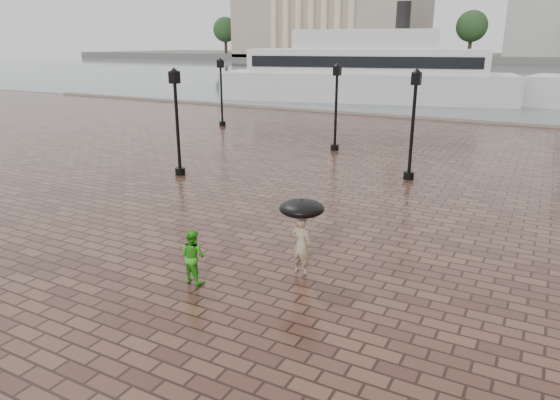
# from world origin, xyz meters

# --- Properties ---
(ground) EXTENTS (300.00, 300.00, 0.00)m
(ground) POSITION_xyz_m (0.00, 0.00, 0.00)
(ground) COLOR #3A211A
(ground) RESTS_ON ground
(harbour_water) EXTENTS (240.00, 240.00, 0.00)m
(harbour_water) POSITION_xyz_m (0.00, 92.00, 0.00)
(harbour_water) COLOR #474F57
(harbour_water) RESTS_ON ground
(quay_edge) EXTENTS (80.00, 0.60, 0.30)m
(quay_edge) POSITION_xyz_m (0.00, 32.00, 0.00)
(quay_edge) COLOR slate
(quay_edge) RESTS_ON ground
(far_shore) EXTENTS (300.00, 60.00, 2.00)m
(far_shore) POSITION_xyz_m (0.00, 160.00, 1.00)
(far_shore) COLOR #4C4C47
(far_shore) RESTS_ON ground
(museum) EXTENTS (57.00, 32.50, 26.00)m
(museum) POSITION_xyz_m (-55.00, 144.61, 13.91)
(museum) COLOR gray
(museum) RESTS_ON ground
(far_trees) EXTENTS (188.00, 8.00, 13.50)m
(far_trees) POSITION_xyz_m (0.00, 138.00, 9.42)
(far_trees) COLOR #2D2119
(far_trees) RESTS_ON ground
(street_lamps) EXTENTS (21.44, 14.44, 4.40)m
(street_lamps) POSITION_xyz_m (-1.60, 17.60, 2.33)
(street_lamps) COLOR black
(street_lamps) RESTS_ON ground
(adult_pedestrian) EXTENTS (0.57, 0.40, 1.51)m
(adult_pedestrian) POSITION_xyz_m (2.91, 3.72, 0.75)
(adult_pedestrian) COLOR tan
(adult_pedestrian) RESTS_ON ground
(child_pedestrian) EXTENTS (0.70, 0.58, 1.33)m
(child_pedestrian) POSITION_xyz_m (0.84, 2.06, 0.66)
(child_pedestrian) COLOR green
(child_pedestrian) RESTS_ON ground
(ferry_near) EXTENTS (28.66, 12.72, 9.14)m
(ferry_near) POSITION_xyz_m (-8.59, 41.67, 2.75)
(ferry_near) COLOR silver
(ferry_near) RESTS_ON ground
(umbrella) EXTENTS (1.10, 1.10, 1.09)m
(umbrella) POSITION_xyz_m (2.91, 3.72, 1.70)
(umbrella) COLOR black
(umbrella) RESTS_ON ground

